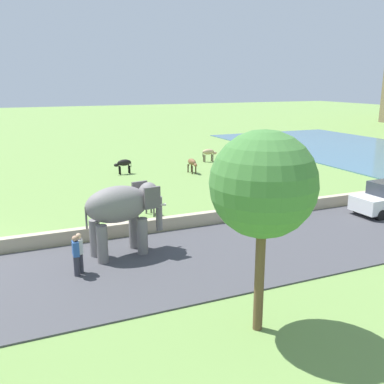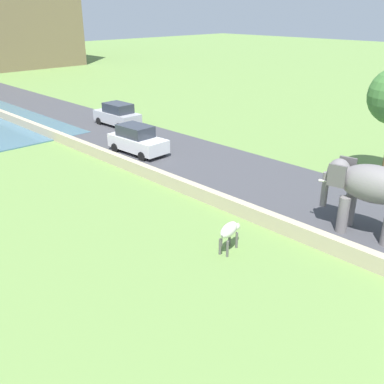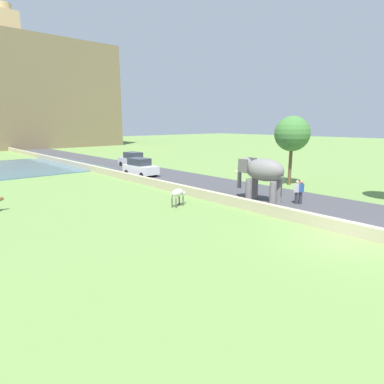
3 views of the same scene
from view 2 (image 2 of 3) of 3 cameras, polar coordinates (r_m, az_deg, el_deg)
name	(u,v)px [view 2 (image 2 of 3)]	position (r m, az deg, el deg)	size (l,w,h in m)	color
road_surface	(173,153)	(27.65, -2.52, 5.10)	(7.00, 120.00, 0.06)	#424247
barrier_wall	(145,171)	(23.79, -6.11, 2.74)	(0.40, 110.00, 0.66)	tan
elephant	(367,188)	(18.35, 21.98, 0.54)	(1.78, 3.56, 2.99)	slate
car_silver	(117,115)	(34.52, -9.74, 9.94)	(1.86, 4.03, 1.80)	#B7B7BC
car_white	(137,140)	(27.59, -7.19, 6.79)	(1.94, 4.07, 1.80)	white
cow_white	(230,231)	(16.39, 4.94, -5.08)	(1.42, 0.69, 1.15)	silver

